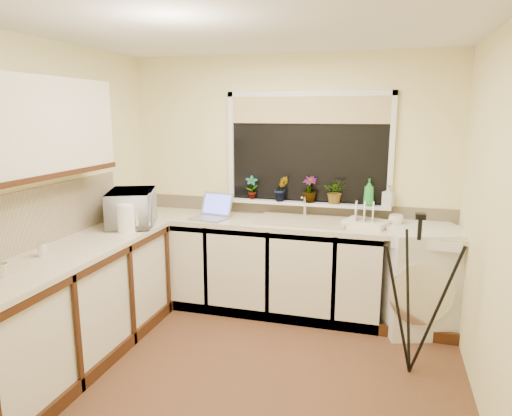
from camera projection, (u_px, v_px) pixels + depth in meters
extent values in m
plane|color=brown|center=(243.00, 375.00, 3.42)|extent=(3.20, 3.20, 0.00)
plane|color=white|center=(241.00, 24.00, 2.92)|extent=(3.20, 3.20, 0.00)
plane|color=#F9ECA6|center=(287.00, 182.00, 4.58)|extent=(3.20, 0.00, 3.20)
plane|color=#F9ECA6|center=(122.00, 295.00, 1.75)|extent=(3.20, 0.00, 3.20)
plane|color=#F9ECA6|center=(46.00, 201.00, 3.59)|extent=(0.00, 3.00, 3.00)
plane|color=#F9ECA6|center=(499.00, 229.00, 2.74)|extent=(0.00, 3.00, 3.00)
cube|color=silver|center=(248.00, 265.00, 4.55)|extent=(2.55, 0.60, 0.86)
cube|color=silver|center=(62.00, 317.00, 3.39)|extent=(0.54, 2.40, 0.86)
cube|color=beige|center=(280.00, 223.00, 4.37)|extent=(3.20, 0.60, 0.04)
cube|color=beige|center=(56.00, 259.00, 3.30)|extent=(0.60, 2.40, 0.04)
cube|color=silver|center=(10.00, 129.00, 3.01)|extent=(0.28, 1.90, 0.70)
cube|color=beige|center=(19.00, 223.00, 3.33)|extent=(0.02, 2.40, 0.45)
cube|color=beige|center=(287.00, 207.00, 4.62)|extent=(3.20, 0.02, 0.14)
cube|color=black|center=(308.00, 150.00, 4.44)|extent=(1.50, 0.02, 1.00)
cube|color=tan|center=(308.00, 110.00, 4.34)|extent=(1.50, 0.02, 0.25)
cube|color=white|center=(306.00, 203.00, 4.50)|extent=(1.60, 0.14, 0.03)
cube|color=tan|center=(301.00, 221.00, 4.31)|extent=(0.82, 0.46, 0.03)
cylinder|color=silver|center=(305.00, 206.00, 4.45)|extent=(0.03, 0.03, 0.24)
cube|color=silver|center=(420.00, 278.00, 4.10)|extent=(0.82, 0.80, 0.92)
cube|color=#95969C|center=(209.00, 219.00, 4.41)|extent=(0.36, 0.29, 0.02)
cube|color=#5965F2|center=(217.00, 204.00, 4.53)|extent=(0.34, 0.15, 0.22)
cylinder|color=white|center=(127.00, 218.00, 3.96)|extent=(0.17, 0.17, 0.23)
cube|color=white|center=(366.00, 223.00, 4.15)|extent=(0.44, 0.38, 0.06)
cylinder|color=white|center=(43.00, 250.00, 3.28)|extent=(0.07, 0.07, 0.10)
imported|color=white|center=(132.00, 208.00, 4.18)|extent=(0.57, 0.67, 0.31)
imported|color=#999999|center=(252.00, 187.00, 4.61)|extent=(0.14, 0.12, 0.24)
imported|color=#999999|center=(281.00, 189.00, 4.50)|extent=(0.17, 0.16, 0.25)
imported|color=#999999|center=(309.00, 189.00, 4.44)|extent=(0.15, 0.15, 0.25)
imported|color=#999999|center=(336.00, 191.00, 4.39)|extent=(0.21, 0.18, 0.23)
imported|color=green|center=(369.00, 192.00, 4.28)|extent=(0.10, 0.10, 0.25)
imported|color=#999999|center=(388.00, 195.00, 4.26)|extent=(0.12, 0.12, 0.20)
imported|color=white|center=(396.00, 220.00, 4.15)|extent=(0.16, 0.16, 0.10)
imported|color=beige|center=(0.00, 271.00, 2.86)|extent=(0.10, 0.10, 0.09)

